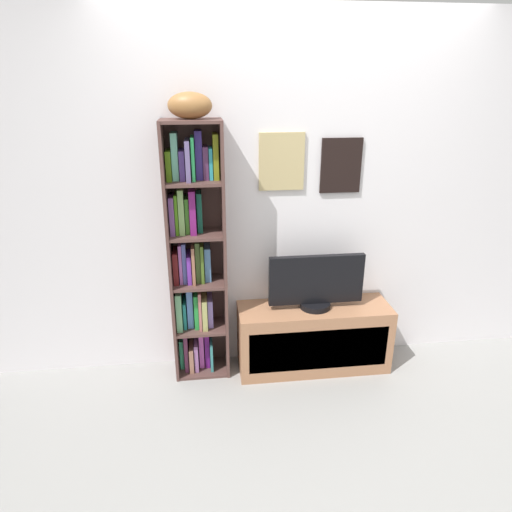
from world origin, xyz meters
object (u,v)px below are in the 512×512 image
at_px(tv_stand, 313,337).
at_px(television, 316,283).
at_px(bookshelf, 195,258).
at_px(football, 190,105).

xyz_separation_m(tv_stand, television, (0.00, 0.00, 0.44)).
bearing_deg(tv_stand, bookshelf, 174.50).
distance_m(bookshelf, football, 0.99).
bearing_deg(bookshelf, football, -55.63).
bearing_deg(television, tv_stand, -90.00).
bearing_deg(television, bookshelf, 174.58).
distance_m(tv_stand, television, 0.44).
relative_size(football, tv_stand, 0.25).
relative_size(bookshelf, tv_stand, 1.63).
relative_size(bookshelf, television, 2.67).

